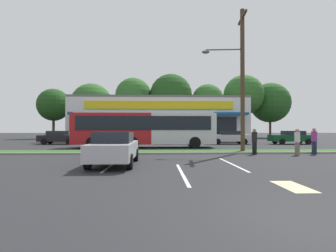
% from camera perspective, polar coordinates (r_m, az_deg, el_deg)
% --- Properties ---
extents(ground_plane, '(240.00, 240.00, 0.00)m').
position_cam_1_polar(ground_plane, '(5.51, 29.97, -17.90)').
color(ground_plane, '#262628').
extents(grass_median, '(56.00, 2.20, 0.12)m').
position_cam_1_polar(grass_median, '(18.74, 6.50, -5.56)').
color(grass_median, '#2D5B23').
rests_on(grass_median, ground_plane).
extents(curb_lip, '(56.00, 0.24, 0.12)m').
position_cam_1_polar(curb_lip, '(17.54, 7.09, -5.89)').
color(curb_lip, gray).
rests_on(curb_lip, ground_plane).
extents(parking_stripe_0, '(0.12, 4.80, 0.01)m').
position_cam_1_polar(parking_stripe_0, '(12.58, -12.02, -8.17)').
color(parking_stripe_0, silver).
rests_on(parking_stripe_0, ground_plane).
extents(parking_stripe_1, '(0.12, 4.80, 0.01)m').
position_cam_1_polar(parking_stripe_1, '(9.90, 3.05, -10.22)').
color(parking_stripe_1, silver).
rests_on(parking_stripe_1, ground_plane).
extents(parking_stripe_2, '(0.12, 4.80, 0.01)m').
position_cam_1_polar(parking_stripe_2, '(12.78, 13.77, -8.05)').
color(parking_stripe_2, silver).
rests_on(parking_stripe_2, ground_plane).
extents(lot_arrow, '(0.70, 1.60, 0.01)m').
position_cam_1_polar(lot_arrow, '(8.47, 25.54, -11.76)').
color(lot_arrow, beige).
rests_on(lot_arrow, ground_plane).
extents(storefront_building, '(24.52, 12.57, 6.22)m').
position_cam_1_polar(storefront_building, '(40.11, -1.93, 1.37)').
color(storefront_building, silver).
rests_on(storefront_building, ground_plane).
extents(tree_far_left, '(5.73, 5.73, 8.89)m').
position_cam_1_polar(tree_far_left, '(51.07, -23.62, 4.23)').
color(tree_far_left, '#473323').
rests_on(tree_far_left, ground_plane).
extents(tree_left, '(7.93, 7.93, 10.46)m').
position_cam_1_polar(tree_left, '(52.57, -16.28, 4.58)').
color(tree_left, '#473323').
rests_on(tree_left, ground_plane).
extents(tree_mid_left, '(6.78, 6.78, 11.36)m').
position_cam_1_polar(tree_mid_left, '(50.09, -7.54, 6.50)').
color(tree_mid_left, '#473323').
rests_on(tree_mid_left, ground_plane).
extents(tree_mid, '(7.94, 7.94, 12.03)m').
position_cam_1_polar(tree_mid, '(49.51, 0.64, 6.70)').
color(tree_mid, '#473323').
rests_on(tree_mid, ground_plane).
extents(tree_mid_right, '(5.90, 5.90, 10.09)m').
position_cam_1_polar(tree_mid_right, '(49.74, 8.63, 5.59)').
color(tree_mid_right, '#473323').
rests_on(tree_mid_right, ground_plane).
extents(tree_right, '(7.60, 7.60, 12.00)m').
position_cam_1_polar(tree_right, '(52.26, 16.11, 6.49)').
color(tree_right, '#473323').
rests_on(tree_right, ground_plane).
extents(tree_far_right, '(7.88, 7.88, 10.89)m').
position_cam_1_polar(tree_far_right, '(56.15, 21.31, 4.73)').
color(tree_far_right, '#473323').
rests_on(tree_far_right, ground_plane).
extents(utility_pole, '(3.05, 2.40, 10.19)m').
position_cam_1_polar(utility_pole, '(19.61, 15.49, 10.48)').
color(utility_pole, '#4C3826').
rests_on(utility_pole, ground_plane).
extents(city_bus, '(12.58, 2.81, 3.25)m').
position_cam_1_polar(city_bus, '(23.58, -5.11, -0.42)').
color(city_bus, '#AD191E').
rests_on(city_bus, ground_plane).
extents(bus_stop_bench, '(1.60, 0.45, 0.95)m').
position_cam_1_polar(bus_stop_bench, '(16.63, -10.03, -4.63)').
color(bus_stop_bench, brown).
rests_on(bus_stop_bench, ground_plane).
extents(car_0, '(4.72, 2.00, 1.47)m').
position_cam_1_polar(car_0, '(30.02, 13.17, -2.37)').
color(car_0, '#B7B7BC').
rests_on(car_0, ground_plane).
extents(car_1, '(4.63, 1.97, 1.48)m').
position_cam_1_polar(car_1, '(32.22, 25.28, -2.22)').
color(car_1, '#0C3F1E').
rests_on(car_1, ground_plane).
extents(car_2, '(1.92, 4.57, 1.52)m').
position_cam_1_polar(car_2, '(12.34, -11.54, -4.69)').
color(car_2, '#B7B7BC').
rests_on(car_2, ground_plane).
extents(car_3, '(4.37, 1.86, 1.47)m').
position_cam_1_polar(car_3, '(29.64, 1.53, -2.45)').
color(car_3, slate).
rests_on(car_3, ground_plane).
extents(car_4, '(4.25, 1.91, 1.47)m').
position_cam_1_polar(car_4, '(31.33, -22.63, -2.29)').
color(car_4, black).
rests_on(car_4, ground_plane).
extents(pedestrian_near_bench, '(0.34, 0.34, 1.71)m').
position_cam_1_polar(pedestrian_near_bench, '(17.97, 18.29, -3.18)').
color(pedestrian_near_bench, black).
rests_on(pedestrian_near_bench, ground_plane).
extents(pedestrian_by_pole, '(0.35, 0.35, 1.74)m').
position_cam_1_polar(pedestrian_by_pole, '(19.76, 29.20, -2.85)').
color(pedestrian_by_pole, '#1E2338').
rests_on(pedestrian_by_pole, ground_plane).
extents(pedestrian_mid, '(0.34, 0.34, 1.69)m').
position_cam_1_polar(pedestrian_mid, '(18.64, 26.30, -3.08)').
color(pedestrian_mid, '#726651').
rests_on(pedestrian_mid, ground_plane).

